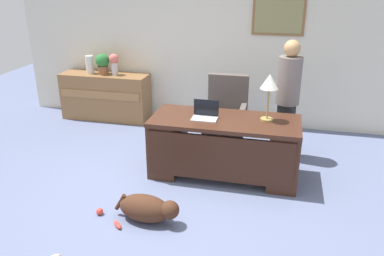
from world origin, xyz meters
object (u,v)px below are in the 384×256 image
object	(u,v)px
vase_empty	(90,65)
potted_plant	(103,63)
dog_toy_ball	(100,211)
desk	(224,146)
laptop	(205,114)
vase_with_flowers	(114,62)
desk_lamp	(269,84)
dog_lying	(148,208)
dog_toy_bone	(117,225)
person_standing	(287,99)
armchair	(226,116)
credenza	(106,96)

from	to	relation	value
vase_empty	potted_plant	bearing A→B (deg)	0.00
dog_toy_ball	desk	bearing A→B (deg)	45.55
laptop	potted_plant	distance (m)	2.75
laptop	vase_empty	world-z (taller)	vase_empty
vase_with_flowers	vase_empty	size ratio (longest dim) A/B	1.18
vase_with_flowers	laptop	bearing A→B (deg)	-40.37
desk_lamp	vase_empty	world-z (taller)	desk_lamp
dog_lying	dog_toy_bone	xyz separation A→B (m)	(-0.28, -0.18, -0.13)
desk_lamp	vase_with_flowers	world-z (taller)	desk_lamp
laptop	dog_toy_ball	xyz separation A→B (m)	(-0.94, -1.21, -0.80)
dog_lying	dog_toy_bone	world-z (taller)	dog_lying
vase_with_flowers	potted_plant	bearing A→B (deg)	180.00
dog_lying	vase_with_flowers	size ratio (longest dim) A/B	2.05
dog_toy_ball	dog_toy_bone	xyz separation A→B (m)	(0.28, -0.16, -0.01)
dog_toy_bone	dog_lying	bearing A→B (deg)	31.95
vase_with_flowers	desk	bearing A→B (deg)	-37.07
desk	dog_lying	xyz separation A→B (m)	(-0.62, -1.20, -0.27)
person_standing	potted_plant	distance (m)	3.30
desk	dog_toy_bone	size ratio (longest dim) A/B	11.68
laptop	potted_plant	size ratio (longest dim) A/B	0.89
person_standing	vase_empty	world-z (taller)	person_standing
desk_lamp	dog_toy_ball	size ratio (longest dim) A/B	7.65
person_standing	potted_plant	xyz separation A→B (m)	(-3.18, 0.88, 0.16)
desk_lamp	dog_toy_bone	world-z (taller)	desk_lamp
desk	vase_with_flowers	size ratio (longest dim) A/B	5.09
desk_lamp	potted_plant	distance (m)	3.34
armchair	vase_empty	bearing A→B (deg)	164.46
desk	laptop	distance (m)	0.48
armchair	dog_toy_ball	world-z (taller)	armchair
credenza	person_standing	size ratio (longest dim) A/B	0.93
person_standing	desk_lamp	world-z (taller)	person_standing
vase_with_flowers	dog_lying	bearing A→B (deg)	-61.00
desk_lamp	vase_empty	xyz separation A→B (m)	(-3.19, 1.56, -0.26)
person_standing	vase_with_flowers	distance (m)	3.09
potted_plant	credenza	bearing A→B (deg)	-7.63
dog_toy_bone	vase_empty	bearing A→B (deg)	120.24
credenza	desk_lamp	world-z (taller)	desk_lamp
desk	vase_empty	distance (m)	3.20
credenza	laptop	bearing A→B (deg)	-37.51
credenza	laptop	distance (m)	2.77
laptop	vase_with_flowers	xyz separation A→B (m)	(-1.96, 1.67, 0.21)
desk	vase_empty	bearing A→B (deg)	148.05
armchair	person_standing	size ratio (longest dim) A/B	0.65
laptop	dog_toy_ball	size ratio (longest dim) A/B	4.17
dog_toy_bone	laptop	bearing A→B (deg)	64.60
credenza	potted_plant	distance (m)	0.61
credenza	vase_with_flowers	xyz separation A→B (m)	(0.21, 0.00, 0.63)
vase_empty	dog_toy_ball	bearing A→B (deg)	-62.62
dog_toy_ball	potted_plant	bearing A→B (deg)	113.34
desk	desk_lamp	size ratio (longest dim) A/B	3.19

